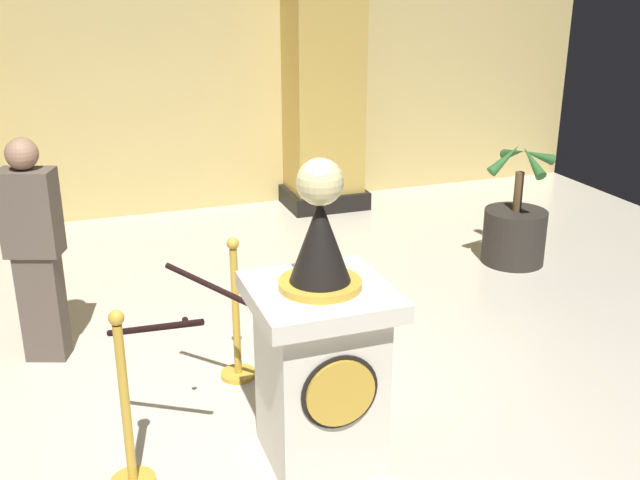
{
  "coord_description": "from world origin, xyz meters",
  "views": [
    {
      "loc": [
        -0.81,
        -3.57,
        2.59
      ],
      "look_at": [
        0.37,
        -0.25,
        1.3
      ],
      "focal_mm": 41.53,
      "sensor_mm": 36.0,
      "label": 1
    }
  ],
  "objects_px": {
    "pedestal_clock": "(320,351)",
    "bystander_guest": "(35,247)",
    "stanchion_near": "(237,330)",
    "potted_palm_right": "(515,230)",
    "stanchion_far": "(128,427)"
  },
  "relations": [
    {
      "from": "potted_palm_right",
      "to": "bystander_guest",
      "type": "distance_m",
      "value": 4.2
    },
    {
      "from": "pedestal_clock",
      "to": "stanchion_far",
      "type": "distance_m",
      "value": 1.08
    },
    {
      "from": "stanchion_near",
      "to": "potted_palm_right",
      "type": "xyz_separation_m",
      "value": [
        2.94,
        1.18,
        -0.03
      ]
    },
    {
      "from": "stanchion_far",
      "to": "bystander_guest",
      "type": "height_order",
      "value": "bystander_guest"
    },
    {
      "from": "pedestal_clock",
      "to": "bystander_guest",
      "type": "relative_size",
      "value": 1.09
    },
    {
      "from": "stanchion_near",
      "to": "potted_palm_right",
      "type": "bearing_deg",
      "value": 21.98
    },
    {
      "from": "pedestal_clock",
      "to": "stanchion_near",
      "type": "bearing_deg",
      "value": 102.92
    },
    {
      "from": "pedestal_clock",
      "to": "potted_palm_right",
      "type": "height_order",
      "value": "pedestal_clock"
    },
    {
      "from": "potted_palm_right",
      "to": "bystander_guest",
      "type": "bearing_deg",
      "value": -173.57
    },
    {
      "from": "pedestal_clock",
      "to": "stanchion_far",
      "type": "xyz_separation_m",
      "value": [
        -1.03,
        0.1,
        -0.3
      ]
    },
    {
      "from": "bystander_guest",
      "to": "stanchion_near",
      "type": "bearing_deg",
      "value": -30.84
    },
    {
      "from": "stanchion_near",
      "to": "stanchion_far",
      "type": "xyz_separation_m",
      "value": [
        -0.8,
        -0.91,
        0.01
      ]
    },
    {
      "from": "stanchion_far",
      "to": "bystander_guest",
      "type": "xyz_separation_m",
      "value": [
        -0.41,
        1.63,
        0.48
      ]
    },
    {
      "from": "stanchion_near",
      "to": "bystander_guest",
      "type": "bearing_deg",
      "value": 149.16
    },
    {
      "from": "stanchion_far",
      "to": "bystander_guest",
      "type": "bearing_deg",
      "value": 103.96
    }
  ]
}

